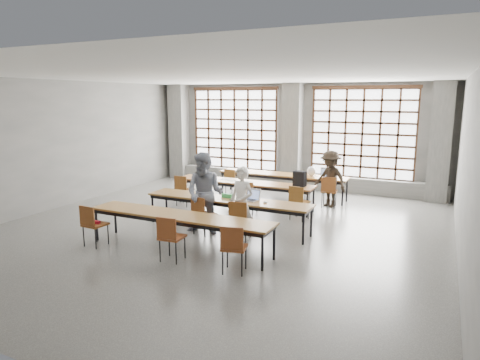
% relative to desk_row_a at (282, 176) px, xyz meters
% --- Properties ---
extents(floor, '(11.00, 11.00, 0.00)m').
position_rel_desk_row_a_xyz_m(floor, '(-0.21, -3.73, -0.66)').
color(floor, '#51514E').
rests_on(floor, ground).
extents(ceiling, '(11.00, 11.00, 0.00)m').
position_rel_desk_row_a_xyz_m(ceiling, '(-0.21, -3.73, 2.84)').
color(ceiling, silver).
rests_on(ceiling, floor).
extents(wall_back, '(10.00, 0.00, 10.00)m').
position_rel_desk_row_a_xyz_m(wall_back, '(-0.21, 1.77, 1.09)').
color(wall_back, '#5A5A57').
rests_on(wall_back, floor).
extents(wall_left, '(0.00, 11.00, 11.00)m').
position_rel_desk_row_a_xyz_m(wall_left, '(-5.21, -3.73, 1.09)').
color(wall_left, '#5A5A57').
rests_on(wall_left, floor).
extents(wall_right, '(0.00, 11.00, 11.00)m').
position_rel_desk_row_a_xyz_m(wall_right, '(4.79, -3.73, 1.09)').
color(wall_right, '#5A5A57').
rests_on(wall_right, floor).
extents(column_left, '(0.60, 0.55, 3.50)m').
position_rel_desk_row_a_xyz_m(column_left, '(-4.71, 1.49, 1.09)').
color(column_left, '#565654').
rests_on(column_left, floor).
extents(column_mid, '(0.60, 0.55, 3.50)m').
position_rel_desk_row_a_xyz_m(column_mid, '(-0.21, 1.49, 1.09)').
color(column_mid, '#565654').
rests_on(column_mid, floor).
extents(column_right, '(0.60, 0.55, 3.50)m').
position_rel_desk_row_a_xyz_m(column_right, '(4.29, 1.49, 1.09)').
color(column_right, '#565654').
rests_on(column_right, floor).
extents(window_left, '(3.32, 0.12, 3.00)m').
position_rel_desk_row_a_xyz_m(window_left, '(-2.46, 1.69, 1.24)').
color(window_left, white).
rests_on(window_left, wall_back).
extents(window_right, '(3.32, 0.12, 3.00)m').
position_rel_desk_row_a_xyz_m(window_right, '(2.04, 1.69, 1.24)').
color(window_right, white).
rests_on(window_right, wall_back).
extents(sill_ledge, '(9.80, 0.35, 0.50)m').
position_rel_desk_row_a_xyz_m(sill_ledge, '(-0.21, 1.57, -0.41)').
color(sill_ledge, '#565654').
rests_on(sill_ledge, floor).
extents(desk_row_a, '(4.00, 0.70, 0.73)m').
position_rel_desk_row_a_xyz_m(desk_row_a, '(0.00, 0.00, 0.00)').
color(desk_row_a, brown).
rests_on(desk_row_a, floor).
extents(desk_row_b, '(4.00, 0.70, 0.73)m').
position_rel_desk_row_a_xyz_m(desk_row_b, '(-0.55, -1.60, 0.00)').
color(desk_row_b, brown).
rests_on(desk_row_b, floor).
extents(desk_row_c, '(4.00, 0.70, 0.73)m').
position_rel_desk_row_a_xyz_m(desk_row_c, '(-0.03, -3.63, 0.00)').
color(desk_row_c, brown).
rests_on(desk_row_c, floor).
extents(desk_row_d, '(4.00, 0.70, 0.73)m').
position_rel_desk_row_a_xyz_m(desk_row_d, '(-0.26, -5.27, 0.00)').
color(desk_row_d, brown).
rests_on(desk_row_d, floor).
extents(chair_back_left, '(0.48, 0.48, 0.88)m').
position_rel_desk_row_a_xyz_m(chair_back_left, '(-1.41, -0.63, -0.13)').
color(chair_back_left, brown).
rests_on(chair_back_left, floor).
extents(chair_back_mid, '(0.45, 0.45, 0.88)m').
position_rel_desk_row_a_xyz_m(chair_back_mid, '(0.79, -0.63, -0.13)').
color(chair_back_mid, brown).
rests_on(chair_back_mid, floor).
extents(chair_back_right, '(0.46, 0.47, 0.88)m').
position_rel_desk_row_a_xyz_m(chair_back_right, '(1.61, -0.63, -0.13)').
color(chair_back_right, brown).
rests_on(chair_back_right, floor).
extents(chair_mid_left, '(0.42, 0.43, 0.88)m').
position_rel_desk_row_a_xyz_m(chair_mid_left, '(-2.15, -2.23, -0.13)').
color(chair_mid_left, brown).
rests_on(chair_mid_left, floor).
extents(chair_mid_centre, '(0.45, 0.45, 0.88)m').
position_rel_desk_row_a_xyz_m(chair_mid_centre, '(-0.15, -2.23, -0.13)').
color(chair_mid_centre, brown).
rests_on(chair_mid_centre, floor).
extents(chair_mid_right, '(0.48, 0.49, 0.88)m').
position_rel_desk_row_a_xyz_m(chair_mid_right, '(1.23, -2.23, -0.13)').
color(chair_mid_right, brown).
rests_on(chair_mid_right, floor).
extents(chair_front_left, '(0.50, 0.50, 0.88)m').
position_rel_desk_row_a_xyz_m(chair_front_left, '(-0.34, -4.26, -0.13)').
color(chair_front_left, brown).
rests_on(chair_front_left, floor).
extents(chair_front_right, '(0.47, 0.47, 0.88)m').
position_rel_desk_row_a_xyz_m(chair_front_right, '(0.58, -4.26, -0.13)').
color(chair_front_right, brown).
rests_on(chair_front_right, floor).
extents(chair_near_left, '(0.44, 0.45, 0.88)m').
position_rel_desk_row_a_xyz_m(chair_near_left, '(-1.97, -5.90, -0.13)').
color(chair_near_left, brown).
rests_on(chair_near_left, floor).
extents(chair_near_mid, '(0.45, 0.46, 0.88)m').
position_rel_desk_row_a_xyz_m(chair_near_mid, '(-0.06, -5.90, -0.13)').
color(chair_near_mid, brown).
rests_on(chair_near_mid, floor).
extents(chair_near_right, '(0.51, 0.51, 0.88)m').
position_rel_desk_row_a_xyz_m(chair_near_right, '(1.25, -5.90, -0.13)').
color(chair_near_right, brown).
rests_on(chair_near_right, floor).
extents(student_male, '(0.65, 0.49, 1.59)m').
position_rel_desk_row_a_xyz_m(student_male, '(0.57, -4.13, 0.13)').
color(student_male, white).
rests_on(student_male, floor).
extents(student_female, '(0.98, 0.81, 1.84)m').
position_rel_desk_row_a_xyz_m(student_female, '(-0.33, -4.13, 0.26)').
color(student_female, '#172647').
rests_on(student_female, floor).
extents(student_back, '(1.17, 0.95, 1.58)m').
position_rel_desk_row_a_xyz_m(student_back, '(1.60, -0.50, 0.13)').
color(student_back, black).
rests_on(student_back, floor).
extents(laptop_front, '(0.42, 0.37, 0.26)m').
position_rel_desk_row_a_xyz_m(laptop_front, '(0.54, -3.52, 0.13)').
color(laptop_front, '#B0B0B4').
rests_on(laptop_front, desk_row_c).
extents(laptop_back, '(0.41, 0.36, 0.26)m').
position_rel_desk_row_a_xyz_m(laptop_back, '(1.34, 0.11, 0.13)').
color(laptop_back, '#ADADB2').
rests_on(laptop_back, desk_row_a).
extents(mouse, '(0.10, 0.07, 0.04)m').
position_rel_desk_row_a_xyz_m(mouse, '(0.92, -3.65, 0.08)').
color(mouse, silver).
rests_on(mouse, desk_row_c).
extents(green_box, '(0.25, 0.10, 0.09)m').
position_rel_desk_row_a_xyz_m(green_box, '(-0.08, -3.55, 0.11)').
color(green_box, green).
rests_on(green_box, desk_row_c).
extents(phone, '(0.14, 0.10, 0.01)m').
position_rel_desk_row_a_xyz_m(phone, '(0.15, -3.73, 0.07)').
color(phone, black).
rests_on(phone, desk_row_c).
extents(paper_sheet_a, '(0.31, 0.22, 0.00)m').
position_rel_desk_row_a_xyz_m(paper_sheet_a, '(-1.15, -1.55, 0.07)').
color(paper_sheet_a, silver).
rests_on(paper_sheet_a, desk_row_b).
extents(paper_sheet_b, '(0.32, 0.25, 0.00)m').
position_rel_desk_row_a_xyz_m(paper_sheet_b, '(-0.85, -1.65, 0.07)').
color(paper_sheet_b, silver).
rests_on(paper_sheet_b, desk_row_b).
extents(paper_sheet_c, '(0.35, 0.29, 0.00)m').
position_rel_desk_row_a_xyz_m(paper_sheet_c, '(-0.45, -1.60, 0.07)').
color(paper_sheet_c, white).
rests_on(paper_sheet_c, desk_row_b).
extents(backpack, '(0.35, 0.24, 0.40)m').
position_rel_desk_row_a_xyz_m(backpack, '(1.05, -1.55, 0.27)').
color(backpack, black).
rests_on(backpack, desk_row_b).
extents(plastic_bag, '(0.32, 0.30, 0.29)m').
position_rel_desk_row_a_xyz_m(plastic_bag, '(0.90, 0.05, 0.21)').
color(plastic_bag, white).
rests_on(plastic_bag, desk_row_a).
extents(red_pouch, '(0.21, 0.13, 0.06)m').
position_rel_desk_row_a_xyz_m(red_pouch, '(-1.96, -5.82, -0.16)').
color(red_pouch, maroon).
rests_on(red_pouch, chair_near_left).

